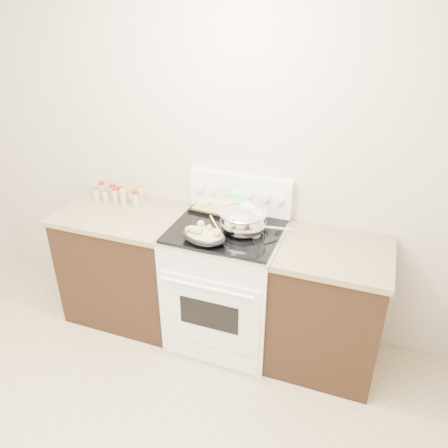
% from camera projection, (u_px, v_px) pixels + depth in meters
% --- Properties ---
extents(counter_left, '(0.93, 0.67, 0.92)m').
position_uv_depth(counter_left, '(129.00, 264.00, 3.46)').
color(counter_left, black).
rests_on(counter_left, ground).
extents(counter_right, '(0.73, 0.67, 0.92)m').
position_uv_depth(counter_right, '(327.00, 307.00, 2.98)').
color(counter_right, black).
rests_on(counter_right, ground).
extents(kitchen_range, '(0.78, 0.73, 1.22)m').
position_uv_depth(kitchen_range, '(227.00, 282.00, 3.19)').
color(kitchen_range, white).
rests_on(kitchen_range, ground).
extents(mixing_bowl, '(0.33, 0.33, 0.19)m').
position_uv_depth(mixing_bowl, '(243.00, 221.00, 2.90)').
color(mixing_bowl, silver).
rests_on(mixing_bowl, kitchen_range).
extents(roasting_pan, '(0.35, 0.27, 0.12)m').
position_uv_depth(roasting_pan, '(204.00, 235.00, 2.79)').
color(roasting_pan, black).
rests_on(roasting_pan, kitchen_range).
extents(baking_sheet, '(0.45, 0.34, 0.06)m').
position_uv_depth(baking_sheet, '(223.00, 208.00, 3.22)').
color(baking_sheet, black).
rests_on(baking_sheet, kitchen_range).
extents(wooden_spoon, '(0.18, 0.23, 0.04)m').
position_uv_depth(wooden_spoon, '(206.00, 224.00, 3.00)').
color(wooden_spoon, tan).
rests_on(wooden_spoon, kitchen_range).
extents(blue_ladle, '(0.26, 0.18, 0.11)m').
position_uv_depth(blue_ladle, '(256.00, 232.00, 2.85)').
color(blue_ladle, '#9FD5ED').
rests_on(blue_ladle, kitchen_range).
extents(spice_jars, '(0.41, 0.15, 0.13)m').
position_uv_depth(spice_jars, '(118.00, 194.00, 3.38)').
color(spice_jars, '#BFB28C').
rests_on(spice_jars, counter_left).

